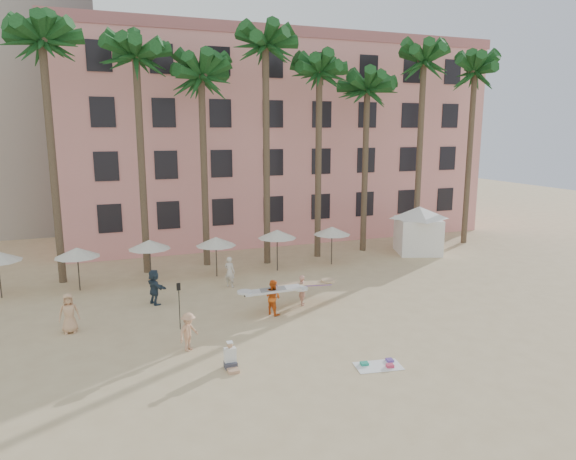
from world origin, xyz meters
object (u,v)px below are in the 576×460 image
at_px(pink_hotel, 269,141).
at_px(cabana, 418,226).
at_px(carrier_white, 273,296).
at_px(carrier_yellow, 303,288).

bearing_deg(pink_hotel, cabana, -59.52).
distance_m(pink_hotel, carrier_white, 23.30).
height_order(cabana, carrier_white, cabana).
height_order(pink_hotel, cabana, pink_hotel).
xyz_separation_m(pink_hotel, carrier_yellow, (-4.96, -20.33, -7.07)).
xyz_separation_m(cabana, carrier_white, (-14.30, -8.48, -1.12)).
bearing_deg(cabana, pink_hotel, 120.48).
bearing_deg(carrier_yellow, carrier_white, -157.79).
distance_m(pink_hotel, cabana, 15.81).
relative_size(pink_hotel, carrier_white, 12.11).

